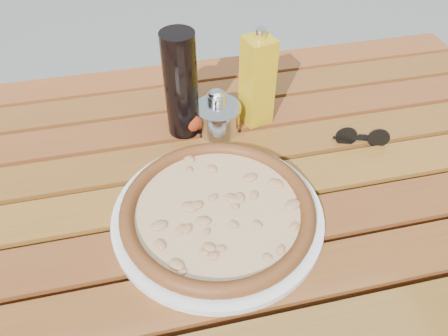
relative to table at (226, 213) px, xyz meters
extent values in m
cube|color=#33200B|center=(0.64, 0.39, -0.32)|extent=(0.06, 0.06, 0.70)
cube|color=#361D0C|center=(0.00, 0.00, 0.03)|extent=(1.36, 0.86, 0.04)
cube|color=#4E250D|center=(0.00, -0.20, 0.06)|extent=(1.40, 0.09, 0.03)
cube|color=#4E240D|center=(0.00, -0.10, 0.06)|extent=(1.40, 0.09, 0.03)
cube|color=#5D3510|center=(0.00, 0.00, 0.06)|extent=(1.40, 0.09, 0.03)
cube|color=#532D0E|center=(0.00, 0.10, 0.06)|extent=(1.40, 0.09, 0.03)
cube|color=#55260F|center=(0.00, 0.20, 0.06)|extent=(1.40, 0.09, 0.03)
cube|color=#52290E|center=(0.00, 0.30, 0.06)|extent=(1.40, 0.09, 0.03)
cube|color=#5C2910|center=(0.00, 0.41, 0.06)|extent=(1.40, 0.09, 0.03)
cylinder|color=white|center=(-0.03, -0.07, 0.08)|extent=(0.37, 0.37, 0.01)
cylinder|color=beige|center=(-0.03, -0.07, 0.09)|extent=(0.38, 0.38, 0.01)
torus|color=black|center=(-0.03, -0.07, 0.10)|extent=(0.40, 0.40, 0.03)
ellipsoid|color=#BF3A15|center=(-0.04, 0.18, 0.11)|extent=(0.06, 0.06, 0.06)
cylinder|color=silver|center=(-0.04, 0.18, 0.14)|extent=(0.05, 0.05, 0.02)
ellipsoid|color=white|center=(-0.04, 0.18, 0.15)|extent=(0.04, 0.04, 0.02)
ellipsoid|color=#333D18|center=(0.02, 0.19, 0.11)|extent=(0.06, 0.06, 0.06)
cylinder|color=silver|center=(0.02, 0.19, 0.14)|extent=(0.05, 0.05, 0.02)
ellipsoid|color=white|center=(0.02, 0.19, 0.15)|extent=(0.04, 0.04, 0.02)
cylinder|color=black|center=(-0.05, 0.18, 0.19)|extent=(0.09, 0.09, 0.22)
cylinder|color=silver|center=(-0.04, 0.25, 0.14)|extent=(0.07, 0.07, 0.12)
cylinder|color=#B31E12|center=(-0.04, 0.25, 0.13)|extent=(0.07, 0.07, 0.04)
cube|color=#BB9114|center=(0.11, 0.18, 0.17)|extent=(0.07, 0.07, 0.19)
cylinder|color=white|center=(0.11, 0.18, 0.28)|extent=(0.02, 0.02, 0.02)
cylinder|color=silver|center=(0.02, 0.17, 0.10)|extent=(0.10, 0.10, 0.05)
cylinder|color=silver|center=(0.02, 0.17, 0.13)|extent=(0.11, 0.11, 0.01)
sphere|color=silver|center=(0.02, 0.17, 0.14)|extent=(0.02, 0.02, 0.01)
cylinder|color=black|center=(0.26, 0.07, 0.09)|extent=(0.04, 0.02, 0.04)
cylinder|color=black|center=(0.32, 0.05, 0.09)|extent=(0.04, 0.02, 0.04)
cube|color=black|center=(0.29, 0.06, 0.10)|extent=(0.02, 0.01, 0.00)
cube|color=black|center=(0.29, 0.07, 0.08)|extent=(0.09, 0.03, 0.00)
cube|color=black|center=(0.31, 0.07, 0.08)|extent=(0.09, 0.03, 0.00)
camera|label=1|loc=(-0.13, -0.53, 0.66)|focal=35.00mm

